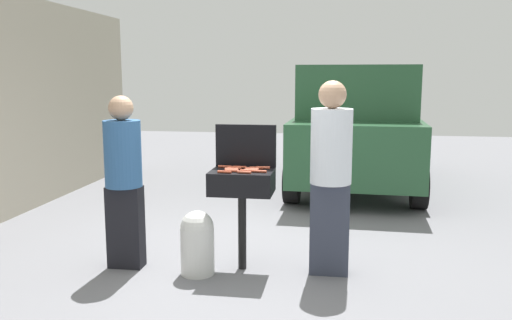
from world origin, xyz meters
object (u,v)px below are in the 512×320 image
Objects in this scene: propane_tank at (197,241)px; parked_minivan at (356,126)px; hot_dog_7 at (247,171)px; hot_dog_11 at (256,168)px; hot_dog_14 at (260,171)px; hot_dog_9 at (232,170)px; hot_dog_12 at (240,167)px; hot_dog_10 at (235,168)px; person_left at (124,176)px; bbq_grill at (242,186)px; hot_dog_2 at (244,172)px; hot_dog_1 at (232,169)px; hot_dog_0 at (234,168)px; hot_dog_3 at (251,170)px; hot_dog_4 at (252,168)px; person_right at (331,171)px; hot_dog_13 at (225,167)px; hot_dog_5 at (252,169)px; hot_dog_6 at (232,171)px; hot_dog_15 at (224,172)px; hot_dog_8 at (263,168)px.

parked_minivan reaches higher than propane_tank.
hot_dog_11 is (0.06, 0.17, 0.00)m from hot_dog_7.
hot_dog_9 is at bearing 173.32° from hot_dog_14.
hot_dog_14 is (0.23, -0.20, 0.00)m from hot_dog_12.
hot_dog_10 is 1.08m from person_left.
bbq_grill is 7.50× the size of hot_dog_2.
hot_dog_1 is 0.76m from propane_tank.
bbq_grill is 1.15m from person_left.
hot_dog_0 is 1.00× the size of hot_dog_7.
hot_dog_3 and hot_dog_4 have the same top height.
hot_dog_14 is at bearing 9.81° from person_left.
hot_dog_12 is at bearing 42.39° from propane_tank.
person_right is at bearing 3.62° from hot_dog_3.
hot_dog_5 is at bearing -21.33° from hot_dog_13.
hot_dog_12 is at bearing 65.90° from hot_dog_1.
hot_dog_10 is (-0.17, 0.02, 0.00)m from hot_dog_4.
person_right is (0.74, 0.00, 0.00)m from hot_dog_5.
hot_dog_7 is 0.32m from hot_dog_13.
hot_dog_2 is at bearing -60.55° from hot_dog_10.
person_right is at bearing 0.08° from hot_dog_5.
hot_dog_6 is 0.14m from hot_dog_7.
hot_dog_3 is 0.26m from hot_dog_15.
hot_dog_5 is 0.31m from hot_dog_13.
hot_dog_0 is 4.39m from parked_minivan.
hot_dog_0 is 1.00× the size of hot_dog_10.
hot_dog_1 is at bearing -102.66° from hot_dog_10.
hot_dog_8 is at bearing 63.32° from hot_dog_2.
parked_minivan is at bearing -106.74° from person_right.
propane_tank is 4.77m from parked_minivan.
hot_dog_8 is 0.21× the size of propane_tank.
hot_dog_5 is at bearing 4.00° from bbq_grill.
hot_dog_9 is 0.20m from hot_dog_13.
hot_dog_11 is at bearing 73.01° from hot_dog_5.
hot_dog_6 is 1.00× the size of hot_dog_7.
hot_dog_8 is 0.33m from hot_dog_9.
hot_dog_5 is 0.74m from person_right.
hot_dog_4 is 0.17m from hot_dog_10.
person_left is (-1.26, -0.22, -0.07)m from hot_dog_11.
hot_dog_11 is 4.27m from parked_minivan.
hot_dog_0 and hot_dog_6 have the same top height.
hot_dog_11 is at bearing 77.39° from hot_dog_3.
hot_dog_2 is at bearing -48.09° from hot_dog_13.
hot_dog_6 is at bearing -171.97° from hot_dog_7.
hot_dog_13 is 1.00× the size of hot_dog_14.
hot_dog_4 is 1.00× the size of hot_dog_12.
hot_dog_7 reaches higher than propane_tank.
hot_dog_12 is 1.12m from person_left.
hot_dog_3 is at bearing 4.27° from hot_dog_9.
hot_dog_5 is at bearing -36.82° from hot_dog_12.
person_left is at bearing 178.68° from hot_dog_2.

